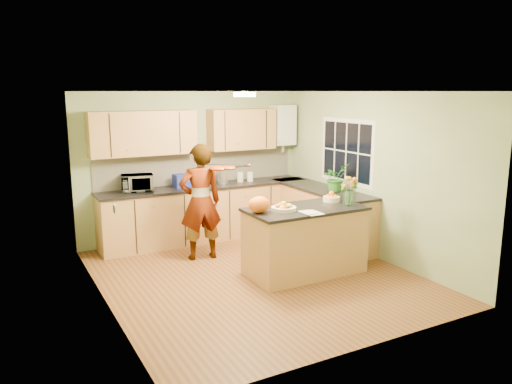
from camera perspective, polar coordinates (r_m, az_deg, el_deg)
name	(u,v)px	position (r m, az deg, el deg)	size (l,w,h in m)	color
floor	(255,276)	(6.98, -0.08, -9.55)	(4.50, 4.50, 0.00)	brown
ceiling	(255,91)	(6.52, -0.09, 11.43)	(4.00, 4.50, 0.02)	white
wall_back	(193,165)	(8.66, -7.18, 3.04)	(4.00, 0.02, 2.50)	gray
wall_front	(368,226)	(4.83, 12.72, -3.86)	(4.00, 0.02, 2.50)	gray
wall_left	(102,203)	(5.97, -17.23, -1.17)	(0.02, 4.50, 2.50)	gray
wall_right	(371,175)	(7.77, 13.01, 1.88)	(0.02, 4.50, 2.50)	gray
back_counter	(206,212)	(8.57, -5.69, -2.33)	(3.64, 0.62, 0.94)	#AC7D44
right_counter	(321,215)	(8.40, 7.40, -2.65)	(0.62, 2.24, 0.94)	#AC7D44
splashback	(199,168)	(8.69, -6.52, 2.75)	(3.60, 0.02, 0.52)	beige
upper_cabinets	(186,131)	(8.37, -7.98, 6.87)	(3.20, 0.34, 0.70)	#AC7D44
boiler	(283,125)	(9.20, 3.09, 7.65)	(0.40, 0.30, 0.86)	silver
window_right	(346,151)	(8.18, 10.29, 4.58)	(0.01, 1.30, 1.05)	silver
light_switch	(115,209)	(5.39, -15.83, -1.87)	(0.02, 0.09, 0.09)	silver
ceiling_lamp	(245,94)	(6.78, -1.31, 11.10)	(0.30, 0.30, 0.07)	#FFEABF
peninsula_island	(305,240)	(6.98, 5.60, -5.52)	(1.64, 0.84, 0.94)	#AC7D44
fruit_dish	(284,207)	(6.67, 3.19, -1.72)	(0.33, 0.33, 0.12)	beige
orange_bowl	(331,197)	(7.28, 8.62, -0.61)	(0.24, 0.24, 0.14)	beige
flower_vase	(349,184)	(7.01, 10.62, 0.90)	(0.25, 0.25, 0.46)	silver
orange_bag	(259,205)	(6.52, 0.36, -1.44)	(0.29, 0.25, 0.22)	orange
papers	(312,213)	(6.56, 6.42, -2.36)	(0.21, 0.29, 0.01)	silver
violinist	(200,202)	(7.50, -6.37, -1.14)	(0.64, 0.42, 1.75)	tan
violin	(218,168)	(7.28, -4.35, 2.73)	(0.62, 0.25, 0.12)	#551A05
microwave	(137,183)	(8.12, -13.41, 1.00)	(0.49, 0.33, 0.27)	silver
blue_box	(182,181)	(8.33, -8.44, 1.28)	(0.28, 0.20, 0.22)	navy
kettle	(223,176)	(8.61, -3.81, 1.88)	(0.18, 0.18, 0.33)	silver
jar_cream	(240,177)	(8.76, -1.82, 1.74)	(0.11, 0.11, 0.17)	beige
jar_white	(250,177)	(8.80, -0.68, 1.75)	(0.11, 0.11, 0.16)	silver
potted_plant	(335,178)	(7.97, 9.03, 1.62)	(0.40, 0.35, 0.44)	#2A7025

